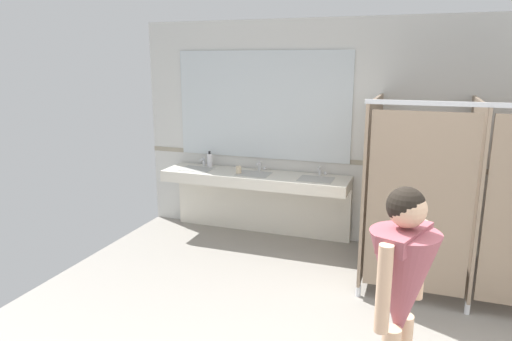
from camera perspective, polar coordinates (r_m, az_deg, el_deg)
The scene contains 8 objects.
wall_back at distance 5.92m, azimuth 16.62°, elevation 4.10°, with size 6.68×0.12×2.80m, color silver.
wall_back_tile_band at distance 5.92m, azimuth 16.36°, elevation 0.65°, with size 6.68×0.01×0.06m, color #9E937F.
vanity_counter at distance 6.14m, azimuth 0.09°, elevation -2.28°, with size 2.44×0.57×0.99m.
mirror_panel at distance 6.13m, azimuth 0.74°, elevation 7.97°, with size 2.34×0.02×1.40m, color silver.
bathroom_stalls at distance 5.01m, azimuth 25.08°, elevation -2.66°, with size 2.05×1.49×1.95m.
person_standing at distance 2.90m, azimuth 17.36°, elevation -13.44°, with size 0.52×0.54×1.61m.
soap_dispenser at distance 6.40m, azimuth -5.70°, elevation 1.29°, with size 0.07×0.07×0.22m.
paper_cup at distance 6.00m, azimuth -2.14°, elevation 0.09°, with size 0.07×0.07×0.10m, color beige.
Camera 1 is at (0.30, -2.77, 2.29)m, focal length 32.68 mm.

